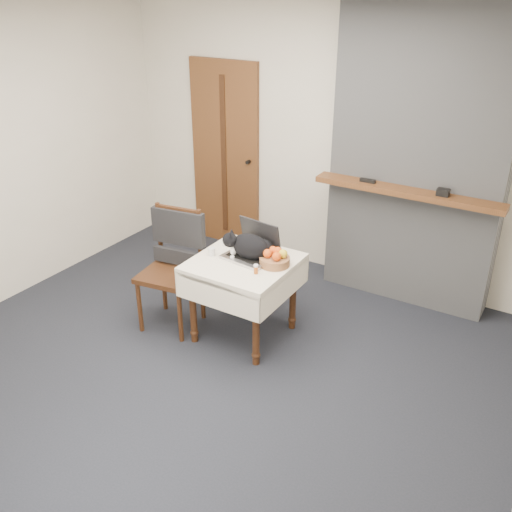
{
  "coord_description": "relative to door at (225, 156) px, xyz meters",
  "views": [
    {
      "loc": [
        2.18,
        -2.94,
        2.75
      ],
      "look_at": [
        0.13,
        0.42,
        0.8
      ],
      "focal_mm": 40.0,
      "sensor_mm": 36.0,
      "label": 1
    }
  ],
  "objects": [
    {
      "name": "ground",
      "position": [
        1.2,
        -1.97,
        -1.0
      ],
      "size": [
        4.5,
        4.5,
        0.0
      ],
      "primitive_type": "plane",
      "color": "black",
      "rests_on": "ground"
    },
    {
      "name": "room_shell",
      "position": [
        1.2,
        -1.51,
        0.76
      ],
      "size": [
        4.52,
        4.01,
        2.61
      ],
      "color": "beige",
      "rests_on": "ground"
    },
    {
      "name": "door",
      "position": [
        0.0,
        0.0,
        0.0
      ],
      "size": [
        0.82,
        0.1,
        2.0
      ],
      "color": "brown",
      "rests_on": "ground"
    },
    {
      "name": "chimney",
      "position": [
        2.1,
        -0.13,
        0.3
      ],
      "size": [
        1.62,
        0.48,
        2.6
      ],
      "color": "gray",
      "rests_on": "ground"
    },
    {
      "name": "side_table",
      "position": [
        1.18,
        -1.5,
        -0.41
      ],
      "size": [
        0.78,
        0.78,
        0.7
      ],
      "color": "#38210F",
      "rests_on": "ground"
    },
    {
      "name": "laptop",
      "position": [
        1.21,
        -1.39,
        -0.23
      ],
      "size": [
        0.42,
        0.37,
        0.29
      ],
      "rotation": [
        0.0,
        0.0,
        -0.12
      ],
      "color": "#B7B7BC",
      "rests_on": "side_table"
    },
    {
      "name": "cat",
      "position": [
        1.22,
        -1.44,
        -0.2
      ],
      "size": [
        0.5,
        0.31,
        0.24
      ],
      "rotation": [
        0.0,
        0.0,
        0.41
      ],
      "color": "black",
      "rests_on": "side_table"
    },
    {
      "name": "cream_jar",
      "position": [
        0.91,
        -1.55,
        -0.27
      ],
      "size": [
        0.06,
        0.06,
        0.07
      ],
      "primitive_type": "cylinder",
      "color": "silver",
      "rests_on": "side_table"
    },
    {
      "name": "pill_bottle",
      "position": [
        1.38,
        -1.64,
        -0.26
      ],
      "size": [
        0.04,
        0.04,
        0.07
      ],
      "color": "#A14913",
      "rests_on": "side_table"
    },
    {
      "name": "fruit_basket",
      "position": [
        1.43,
        -1.43,
        -0.25
      ],
      "size": [
        0.24,
        0.24,
        0.14
      ],
      "color": "olive",
      "rests_on": "side_table"
    },
    {
      "name": "desk_clutter",
      "position": [
        1.32,
        -1.46,
        -0.3
      ],
      "size": [
        0.1,
        0.1,
        0.01
      ],
      "primitive_type": "cube",
      "rotation": [
        0.0,
        0.0,
        0.74
      ],
      "color": "black",
      "rests_on": "side_table"
    },
    {
      "name": "chair",
      "position": [
        0.55,
        -1.59,
        -0.34
      ],
      "size": [
        0.53,
        0.52,
        1.03
      ],
      "rotation": [
        0.0,
        0.0,
        0.14
      ],
      "color": "#38210F",
      "rests_on": "ground"
    }
  ]
}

